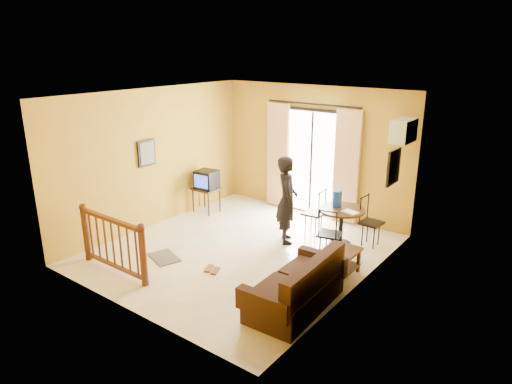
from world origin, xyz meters
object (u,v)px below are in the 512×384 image
Objects in this scene: coffee_table at (335,262)px; standing_person at (287,200)px; television at (207,179)px; sofa at (298,289)px; dining_table at (341,216)px.

standing_person reaches higher than coffee_table.
sofa is at bearing -35.31° from television.
standing_person is at bearing -151.83° from dining_table.
sofa is (0.00, -1.10, 0.02)m from coffee_table.
television reaches higher than dining_table.
sofa is at bearing 177.75° from standing_person.
television is 0.57× the size of dining_table.
standing_person is (-1.43, 0.76, 0.54)m from coffee_table.
television is 2.31m from standing_person.
dining_table is 0.88× the size of coffee_table.
dining_table is 1.37m from coffee_table.
dining_table is at bearing -1.81° from television.
dining_table is 0.51× the size of standing_person.
dining_table is at bearing -101.57° from standing_person.
standing_person is at bearing -12.34° from television.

